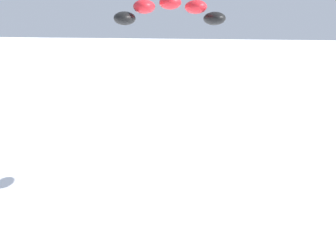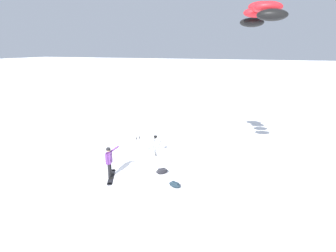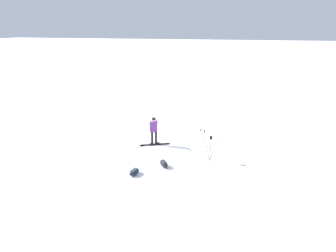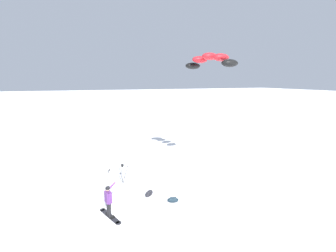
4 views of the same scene
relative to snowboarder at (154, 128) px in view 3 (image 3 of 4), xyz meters
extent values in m
plane|color=white|center=(-0.70, 0.57, -1.03)|extent=(300.00, 300.00, 0.00)
cylinder|color=black|center=(-0.10, -0.04, -0.62)|extent=(0.14, 0.14, 0.82)
cylinder|color=black|center=(0.11, 0.02, -0.62)|extent=(0.14, 0.14, 0.82)
cube|color=#592D72|center=(0.00, -0.01, 0.08)|extent=(0.46, 0.36, 0.58)
sphere|color=tan|center=(0.00, -0.01, 0.51)|extent=(0.22, 0.22, 0.22)
sphere|color=black|center=(0.00, -0.01, 0.54)|extent=(0.23, 0.23, 0.23)
cylinder|color=#592D72|center=(-0.24, 0.18, 0.48)|extent=(0.24, 0.53, 0.41)
cylinder|color=#592D72|center=(0.20, 0.03, 0.08)|extent=(0.09, 0.09, 0.58)
cube|color=black|center=(-0.05, 0.03, -1.02)|extent=(1.53, 0.91, 0.02)
cylinder|color=black|center=(-0.76, -0.30, -1.02)|extent=(0.27, 0.27, 0.02)
cylinder|color=black|center=(0.66, 0.36, -1.02)|extent=(0.27, 0.27, 0.02)
cube|color=black|center=(-0.25, -0.06, -0.97)|extent=(0.21, 0.24, 0.08)
cube|color=black|center=(0.15, 0.12, -0.97)|extent=(0.21, 0.24, 0.08)
ellipsoid|color=#192833|center=(-0.17, 3.50, -0.89)|extent=(0.47, 0.68, 0.26)
cube|color=#263A47|center=(-0.17, 3.50, -0.80)|extent=(0.28, 0.41, 0.08)
cylinder|color=#262628|center=(-3.41, 1.36, -0.43)|extent=(0.07, 0.38, 1.21)
cylinder|color=#262628|center=(-3.54, 1.08, -0.43)|extent=(0.33, 0.23, 1.21)
cylinder|color=#262628|center=(-3.23, 1.12, -0.43)|extent=(0.37, 0.15, 1.21)
cube|color=black|center=(-3.39, 1.18, 0.20)|extent=(0.10, 0.10, 0.06)
cube|color=black|center=(-3.39, 1.18, 0.28)|extent=(0.12, 0.16, 0.10)
ellipsoid|color=black|center=(-1.29, 2.40, -0.87)|extent=(0.65, 0.68, 0.31)
cube|color=#2C2C33|center=(-1.29, 2.40, -0.76)|extent=(0.39, 0.41, 0.08)
cylinder|color=gray|center=(-2.95, 0.32, -0.35)|extent=(0.06, 0.25, 1.33)
cylinder|color=black|center=(-2.95, 0.32, 0.25)|extent=(0.05, 0.05, 0.14)
cylinder|color=gray|center=(-2.74, 0.23, -0.35)|extent=(0.13, 0.23, 1.33)
cylinder|color=black|center=(-2.74, 0.23, 0.25)|extent=(0.05, 0.05, 0.14)
camera|label=1|loc=(-0.23, -3.75, 6.52)|focal=31.38mm
camera|label=2|loc=(10.69, 7.05, 5.48)|focal=28.17mm
camera|label=3|loc=(-4.56, 13.58, 5.40)|focal=28.51mm
camera|label=4|loc=(10.17, -0.54, 5.72)|focal=23.22mm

